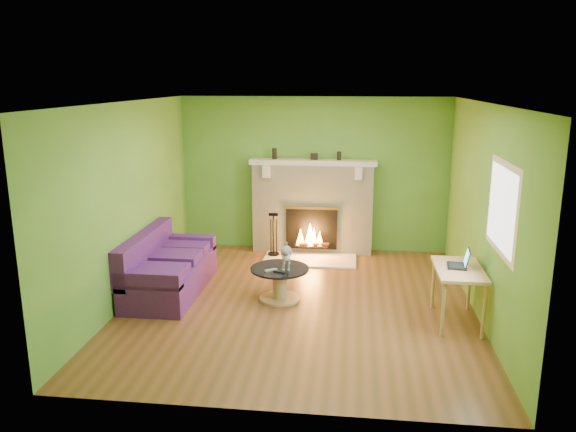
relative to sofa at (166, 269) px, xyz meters
name	(u,v)px	position (x,y,z in m)	size (l,w,h in m)	color
floor	(299,303)	(1.86, -0.21, -0.32)	(5.00, 5.00, 0.00)	brown
ceiling	(300,102)	(1.86, -0.21, 2.28)	(5.00, 5.00, 0.00)	white
wall_back	(314,175)	(1.86, 2.29, 0.98)	(5.00, 5.00, 0.00)	#4F832B
wall_front	(270,273)	(1.86, -2.71, 0.98)	(5.00, 5.00, 0.00)	#4F832B
wall_left	(128,203)	(-0.39, -0.21, 0.98)	(5.00, 5.00, 0.00)	#4F832B
wall_right	(483,212)	(4.11, -0.21, 0.98)	(5.00, 5.00, 0.00)	#4F832B
window_frame	(502,208)	(4.10, -1.11, 1.23)	(1.20, 1.20, 0.00)	silver
window_pane	(501,208)	(4.09, -1.11, 1.23)	(1.06, 1.06, 0.00)	white
fireplace	(313,207)	(1.86, 2.10, 0.45)	(2.10, 0.46, 1.58)	beige
hearth	(310,260)	(1.86, 1.59, -0.31)	(1.50, 0.75, 0.03)	beige
mantel	(313,162)	(1.86, 2.08, 1.22)	(2.10, 0.28, 0.08)	beige
sofa	(166,269)	(0.00, 0.00, 0.00)	(0.87, 1.85, 0.83)	#3A175A
coffee_table	(280,281)	(1.59, -0.11, -0.07)	(0.78, 0.78, 0.44)	tan
desk	(459,275)	(3.81, -0.58, 0.29)	(0.54, 0.94, 0.69)	tan
cat	(286,255)	(1.67, -0.06, 0.29)	(0.20, 0.54, 0.34)	#5E5E63
remote_silver	(271,270)	(1.49, -0.23, 0.13)	(0.17, 0.04, 0.02)	#939396
remote_black	(279,272)	(1.61, -0.29, 0.13)	(0.16, 0.04, 0.02)	black
laptop	(457,258)	(3.79, -0.53, 0.48)	(0.25, 0.29, 0.22)	black
fire_tools	(274,234)	(1.25, 1.74, 0.07)	(0.19, 0.19, 0.72)	black
mantel_vase_left	(274,154)	(1.21, 2.11, 1.35)	(0.08, 0.08, 0.18)	black
mantel_vase_right	(339,156)	(2.29, 2.11, 1.33)	(0.07, 0.07, 0.14)	black
mantel_box	(314,157)	(1.88, 2.11, 1.31)	(0.12, 0.08, 0.10)	black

